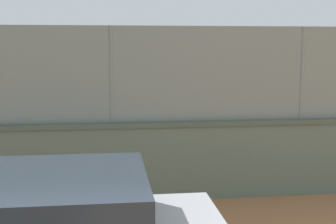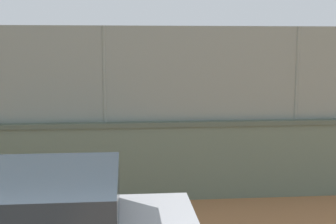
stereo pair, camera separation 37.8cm
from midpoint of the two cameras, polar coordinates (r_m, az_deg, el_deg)
The scene contains 6 objects.
ground_plane at distance 18.92m, azimuth -3.75°, elevation -0.08°, with size 260.00×260.00×0.00m, color #A36B42.
perimeter_wall at distance 8.37m, azimuth -17.77°, elevation -5.88°, with size 23.82×0.76×1.37m.
fence_panel_on_wall at distance 8.16m, azimuth -18.21°, elevation 4.30°, with size 23.41×0.40×1.62m.
player_baseline_waiting at distance 10.81m, azimuth 6.58°, elevation -0.68°, with size 1.30×0.80×1.72m.
player_crossing_court at distance 17.01m, azimuth 4.62°, elevation 2.31°, with size 0.68×0.99×1.65m.
sports_ball at distance 9.12m, azimuth 15.49°, elevation -8.75°, with size 0.12×0.12×0.12m, color orange.
Camera 2 is at (0.06, 18.75, 2.63)m, focal length 50.25 mm.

